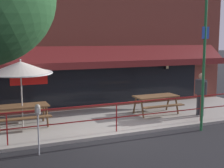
# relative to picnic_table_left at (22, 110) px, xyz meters

# --- Properties ---
(ground_plane) EXTENTS (120.00, 120.00, 0.00)m
(ground_plane) POSITION_rel_picnic_table_left_xyz_m (2.79, -2.12, -0.71)
(ground_plane) COLOR black
(patio_deck) EXTENTS (15.00, 4.00, 0.10)m
(patio_deck) POSITION_rel_picnic_table_left_xyz_m (2.79, -0.12, -0.66)
(patio_deck) COLOR #9E998E
(patio_deck) RESTS_ON ground
(restaurant_building) EXTENTS (15.00, 1.60, 8.48)m
(restaurant_building) POSITION_rel_picnic_table_left_xyz_m (2.79, 2.11, 3.50)
(restaurant_building) COLOR brown
(restaurant_building) RESTS_ON ground
(patio_railing) EXTENTS (13.84, 0.04, 0.97)m
(patio_railing) POSITION_rel_picnic_table_left_xyz_m (2.79, -1.82, 0.09)
(patio_railing) COLOR maroon
(patio_railing) RESTS_ON patio_deck
(picnic_table_left) EXTENTS (1.80, 1.42, 0.76)m
(picnic_table_left) POSITION_rel_picnic_table_left_xyz_m (0.00, 0.00, 0.00)
(picnic_table_left) COLOR brown
(picnic_table_left) RESTS_ON patio_deck
(picnic_table_centre) EXTENTS (1.80, 1.42, 0.76)m
(picnic_table_centre) POSITION_rel_picnic_table_left_xyz_m (5.26, -0.22, 0.00)
(picnic_table_centre) COLOR brown
(picnic_table_centre) RESTS_ON patio_deck
(patio_umbrella_left) EXTENTS (2.14, 2.14, 2.38)m
(patio_umbrella_left) POSITION_rel_picnic_table_left_xyz_m (-0.00, -0.07, 1.47)
(patio_umbrella_left) COLOR #B7B2A8
(patio_umbrella_left) RESTS_ON patio_deck
(pedestrian_walking) EXTENTS (0.28, 0.62, 1.71)m
(pedestrian_walking) POSITION_rel_picnic_table_left_xyz_m (6.76, -1.15, 0.35)
(pedestrian_walking) COLOR #333338
(pedestrian_walking) RESTS_ON patio_deck
(parking_meter_near) EXTENTS (0.15, 0.16, 1.42)m
(parking_meter_near) POSITION_rel_picnic_table_left_xyz_m (0.08, -2.69, 0.44)
(parking_meter_near) COLOR gray
(parking_meter_near) RESTS_ON ground
(street_sign_pole) EXTENTS (0.28, 0.09, 4.66)m
(street_sign_pole) POSITION_rel_picnic_table_left_xyz_m (5.68, -2.57, 1.68)
(street_sign_pole) COLOR #1E6033
(street_sign_pole) RESTS_ON ground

